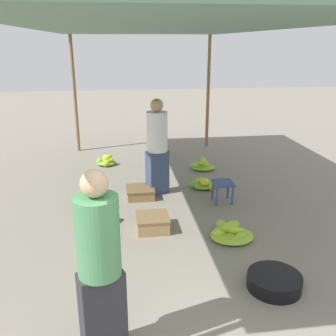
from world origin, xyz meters
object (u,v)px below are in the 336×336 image
Objects in this scene: banana_pile_right_1 at (205,184)px; crate_mid at (141,192)px; crate_near at (153,223)px; stool at (223,186)px; banana_pile_left_0 at (100,218)px; banana_pile_right_0 at (230,233)px; basin_black at (274,281)px; banana_pile_right_2 at (202,165)px; shopper_walking_mid at (157,146)px; banana_pile_left_1 at (106,161)px; vendor_foreground at (100,263)px.

banana_pile_right_1 is 1.25m from crate_mid.
stool is at bearing 33.00° from crate_near.
crate_mid is at bearing 163.88° from stool.
banana_pile_left_0 reaches higher than banana_pile_right_0.
banana_pile_left_0 is 1.21× the size of crate_near.
crate_mid reaches higher than basin_black.
banana_pile_right_1 is 1.19× the size of crate_near.
banana_pile_right_2 is at bearing 47.69° from banana_pile_left_0.
banana_pile_right_0 reaches higher than banana_pile_right_1.
banana_pile_right_1 is 0.33× the size of shopper_walking_mid.
basin_black is 1.07× the size of banana_pile_right_1.
crate_mid is (-1.22, -0.27, 0.01)m from banana_pile_right_1.
crate_mid is (-1.14, 1.62, 0.01)m from banana_pile_right_0.
banana_pile_right_2 is 2.88m from crate_near.
crate_near is at bearing -21.37° from banana_pile_left_0.
stool reaches higher than banana_pile_left_1.
shopper_walking_mid is at bearing -173.03° from banana_pile_right_1.
stool is 3.07m from banana_pile_left_1.
basin_black is 3.19m from shopper_walking_mid.
banana_pile_left_0 is 1.14m from crate_mid.
banana_pile_right_2 is 1.13× the size of crate_mid.
stool is (1.91, 3.00, -0.58)m from vendor_foreground.
stool reaches higher than banana_pile_left_0.
banana_pile_left_0 is (-2.03, -0.53, -0.21)m from stool.
shopper_walking_mid is (0.95, -1.77, 0.79)m from banana_pile_left_1.
vendor_foreground reaches higher than stool.
vendor_foreground reaches higher than banana_pile_right_2.
basin_black is at bearing -43.29° from banana_pile_left_0.
crate_mid is (-1.29, 2.77, 0.01)m from basin_black.
banana_pile_left_0 is at bearing -165.42° from stool.
shopper_walking_mid is at bearing 47.69° from banana_pile_left_0.
shopper_walking_mid is (-0.82, 1.78, 0.80)m from banana_pile_right_0.
crate_mid is 0.87m from shopper_walking_mid.
crate_near reaches higher than banana_pile_right_1.
banana_pile_right_1 is (-0.15, 0.66, -0.22)m from stool.
crate_near is (-1.20, 1.55, 0.02)m from basin_black.
banana_pile_right_1 is (0.08, 1.89, 0.00)m from banana_pile_right_0.
banana_pile_right_0 is (-0.23, -1.23, -0.22)m from stool.
banana_pile_left_1 reaches higher than crate_near.
vendor_foreground is at bearing -103.61° from shopper_walking_mid.
banana_pile_right_0 is 1.12m from crate_near.
vendor_foreground is 2.67× the size of banana_pile_right_0.
crate_near is 0.28× the size of shopper_walking_mid.
banana_pile_left_1 is at bearing 118.05° from shopper_walking_mid.
stool is at bearing 57.53° from vendor_foreground.
banana_pile_right_1 is at bearing 87.59° from banana_pile_right_0.
banana_pile_left_0 is (-0.12, 2.47, -0.79)m from vendor_foreground.
basin_black is at bearing -82.32° from banana_pile_right_0.
banana_pile_right_2 is at bearing 88.54° from basin_black.
crate_mid is at bearing -167.55° from banana_pile_right_1.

